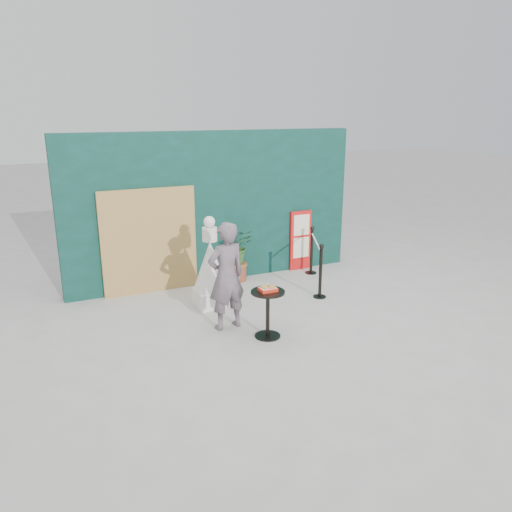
{
  "coord_description": "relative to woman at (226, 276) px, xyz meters",
  "views": [
    {
      "loc": [
        -3.46,
        -6.13,
        3.38
      ],
      "look_at": [
        0.0,
        1.2,
        1.0
      ],
      "focal_mm": 35.0,
      "sensor_mm": 36.0,
      "label": 1
    }
  ],
  "objects": [
    {
      "name": "food_basket",
      "position": [
        0.44,
        -0.58,
        -0.08
      ],
      "size": [
        0.26,
        0.19,
        0.11
      ],
      "color": "red",
      "rests_on": "cafe_table"
    },
    {
      "name": "menu_board",
      "position": [
        2.62,
        2.18,
        -0.22
      ],
      "size": [
        0.5,
        0.07,
        1.3
      ],
      "color": "red",
      "rests_on": "ground"
    },
    {
      "name": "bamboo_fence",
      "position": [
        -0.68,
        2.17,
        0.13
      ],
      "size": [
        1.8,
        0.08,
        2.0
      ],
      "primitive_type": "cube",
      "color": "tan",
      "rests_on": "ground"
    },
    {
      "name": "ground",
      "position": [
        0.72,
        -0.77,
        -0.87
      ],
      "size": [
        60.0,
        60.0,
        0.0
      ],
      "primitive_type": "plane",
      "color": "#ADAAA5",
      "rests_on": "ground"
    },
    {
      "name": "planter",
      "position": [
        1.06,
        2.07,
        -0.25
      ],
      "size": [
        0.64,
        0.55,
        1.08
      ],
      "color": "brown",
      "rests_on": "ground"
    },
    {
      "name": "stanchion_barrier",
      "position": [
        2.38,
        1.17,
        -0.38
      ],
      "size": [
        0.84,
        1.54,
        1.03
      ],
      "color": "black",
      "rests_on": "ground"
    },
    {
      "name": "woman",
      "position": [
        0.0,
        0.0,
        0.0
      ],
      "size": [
        0.69,
        0.5,
        1.74
      ],
      "primitive_type": "imported",
      "rotation": [
        0.0,
        0.0,
        3.28
      ],
      "color": "#6A5A62",
      "rests_on": "ground"
    },
    {
      "name": "back_wall",
      "position": [
        0.72,
        2.38,
        0.63
      ],
      "size": [
        6.0,
        0.3,
        3.0
      ],
      "primitive_type": "cube",
      "color": "#0A2F23",
      "rests_on": "ground"
    },
    {
      "name": "cafe_table",
      "position": [
        0.44,
        -0.58,
        -0.37
      ],
      "size": [
        0.52,
        0.52,
        0.75
      ],
      "color": "black",
      "rests_on": "ground"
    },
    {
      "name": "statue",
      "position": [
        0.1,
        1.0,
        -0.2
      ],
      "size": [
        0.64,
        0.64,
        1.64
      ],
      "color": "white",
      "rests_on": "ground"
    }
  ]
}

